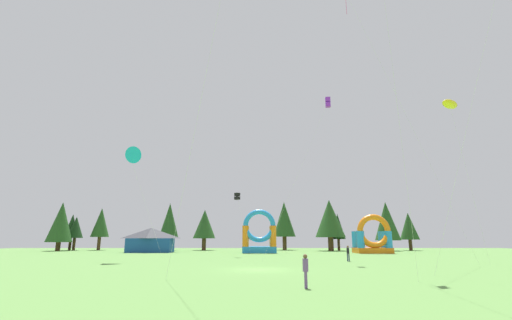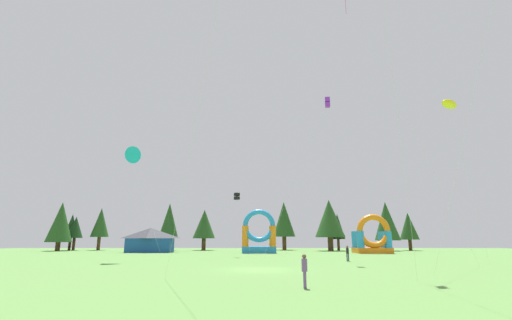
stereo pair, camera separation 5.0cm
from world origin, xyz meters
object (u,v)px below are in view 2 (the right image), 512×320
object	(u,v)px
kite_purple_box	(327,103)
kite_black_box	(236,196)
festival_tent	(150,240)
kite_yellow_parafoil	(449,104)
kite_cyan_delta	(129,155)
inflatable_blue_arch	(372,239)
inflatable_red_slide	(258,237)
person_far_side	(304,268)
person_midfield	(347,252)

from	to	relation	value
kite_purple_box	kite_black_box	bearing A→B (deg)	136.84
kite_black_box	festival_tent	xyz separation A→B (m)	(-15.57, 13.32, -5.98)
kite_black_box	kite_yellow_parafoil	bearing A→B (deg)	-39.20
kite_black_box	kite_cyan_delta	xyz separation A→B (m)	(-12.06, -8.89, 3.77)
kite_purple_box	kite_cyan_delta	bearing A→B (deg)	176.62
kite_black_box	inflatable_blue_arch	distance (m)	24.62
kite_black_box	festival_tent	world-z (taller)	kite_black_box
kite_cyan_delta	inflatable_red_slide	world-z (taller)	kite_cyan_delta
person_far_side	kite_cyan_delta	bearing A→B (deg)	-118.72
kite_black_box	kite_cyan_delta	size ratio (longest dim) A/B	0.66
kite_purple_box	inflatable_blue_arch	xyz separation A→B (m)	(10.77, 20.30, -15.53)
person_far_side	festival_tent	xyz separation A→B (m)	(-20.64, 43.50, 1.10)
kite_black_box	kite_purple_box	bearing A→B (deg)	-43.16
kite_yellow_parafoil	inflatable_red_slide	bearing A→B (deg)	122.27
inflatable_blue_arch	kite_purple_box	bearing A→B (deg)	-117.94
kite_purple_box	person_midfield	distance (m)	16.82
person_midfield	festival_tent	size ratio (longest dim) A/B	0.22
inflatable_red_slide	inflatable_blue_arch	size ratio (longest dim) A/B	1.14
kite_purple_box	kite_yellow_parafoil	bearing A→B (deg)	-34.34
inflatable_red_slide	kite_purple_box	bearing A→B (deg)	-70.04
person_far_side	inflatable_red_slide	bearing A→B (deg)	-154.87
kite_purple_box	person_far_side	xyz separation A→B (m)	(-5.86, -19.94, -16.76)
kite_black_box	kite_purple_box	distance (m)	17.84
inflatable_blue_arch	person_far_side	bearing A→B (deg)	-112.46
person_far_side	inflatable_red_slide	distance (m)	41.42
inflatable_red_slide	festival_tent	xyz separation A→B (m)	(-18.72, 2.16, -0.54)
kite_cyan_delta	inflatable_red_slide	distance (m)	26.80
kite_yellow_parafoil	person_midfield	size ratio (longest dim) A/B	9.33
kite_yellow_parafoil	person_midfield	xyz separation A→B (m)	(-8.66, 7.06, -13.83)
kite_black_box	kite_yellow_parafoil	world-z (taller)	kite_yellow_parafoil
person_midfield	inflatable_red_slide	distance (m)	23.21
person_far_side	inflatable_red_slide	world-z (taller)	inflatable_red_slide
kite_cyan_delta	festival_tent	distance (m)	24.51
kite_black_box	kite_cyan_delta	bearing A→B (deg)	-143.60
person_midfield	inflatable_blue_arch	bearing A→B (deg)	70.28
kite_purple_box	person_far_side	world-z (taller)	kite_purple_box
inflatable_red_slide	inflatable_blue_arch	bearing A→B (deg)	-3.42
kite_cyan_delta	festival_tent	size ratio (longest dim) A/B	1.73
kite_cyan_delta	kite_yellow_parafoil	size ratio (longest dim) A/B	0.85
inflatable_blue_arch	festival_tent	bearing A→B (deg)	174.99
kite_black_box	person_far_side	size ratio (longest dim) A/B	5.24
person_midfield	inflatable_red_slide	size ratio (longest dim) A/B	0.23
kite_yellow_parafoil	person_far_side	distance (m)	24.82
person_midfield	kite_black_box	bearing A→B (deg)	145.96
kite_cyan_delta	kite_black_box	bearing A→B (deg)	36.40
inflatable_blue_arch	festival_tent	size ratio (longest dim) A/B	0.83
inflatable_blue_arch	inflatable_red_slide	bearing A→B (deg)	176.58
kite_cyan_delta	person_midfield	bearing A→B (deg)	-2.79
person_midfield	festival_tent	xyz separation A→B (m)	(-27.94, 23.40, 1.09)
kite_purple_box	inflatable_red_slide	size ratio (longest dim) A/B	2.59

